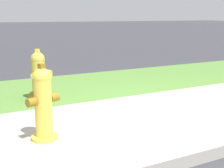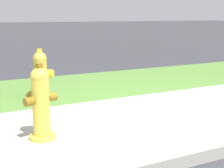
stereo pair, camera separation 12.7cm
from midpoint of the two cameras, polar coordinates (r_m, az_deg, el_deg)
The scene contains 5 objects.
ground_plane at distance 4.12m, azimuth 11.12°, elevation -5.79°, with size 120.00×120.00×0.00m, color #38383D.
sidewalk_pavement at distance 4.11m, azimuth 11.13°, elevation -5.73°, with size 18.00×2.12×0.01m, color #ADA89E.
grass_verge at distance 5.92m, azimuth -1.63°, elevation 0.06°, with size 18.00×2.22×0.01m, color #568438.
fire_hydrant_by_grass_verge at distance 4.86m, azimuth -12.14°, elevation 1.55°, with size 0.35×0.36×0.78m.
fire_hydrant_near_corner at distance 3.27m, azimuth -11.83°, elevation -3.46°, with size 0.37×0.33×0.81m.
Camera 2 is at (-2.35, -3.12, 1.27)m, focal length 50.00 mm.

